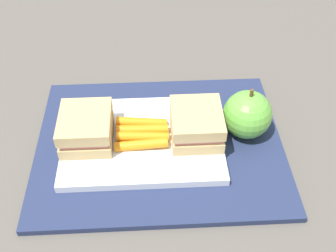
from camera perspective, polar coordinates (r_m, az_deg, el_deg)
name	(u,v)px	position (r m, az deg, el deg)	size (l,w,h in m)	color
ground_plane	(160,146)	(0.60, -1.20, -2.88)	(2.40, 2.40, 0.00)	#56514C
lunchbag_mat	(160,144)	(0.59, -1.21, -2.56)	(0.36, 0.28, 0.01)	navy
food_tray	(142,139)	(0.58, -3.68, -1.93)	(0.23, 0.17, 0.01)	white
sandwich_half_left	(86,128)	(0.57, -11.64, -0.29)	(0.07, 0.08, 0.04)	tan
sandwich_half_right	(196,124)	(0.57, 4.09, 0.29)	(0.07, 0.08, 0.04)	tan
carrot_sticks_bundle	(142,133)	(0.58, -3.76, -1.03)	(0.08, 0.06, 0.02)	orange
apple	(247,115)	(0.59, 11.29, 1.62)	(0.07, 0.07, 0.08)	#66B742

